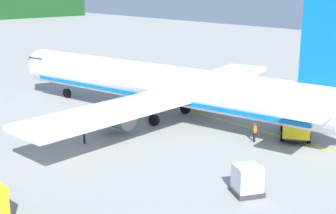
{
  "coord_description": "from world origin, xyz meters",
  "views": [
    {
      "loc": [
        -0.94,
        -13.79,
        12.96
      ],
      "look_at": [
        25.81,
        15.92,
        2.34
      ],
      "focal_mm": 49.43,
      "sensor_mm": 36.0,
      "label": 1
    }
  ],
  "objects_px": {
    "cargo_container_mid": "(247,180)",
    "crew_loader_left": "(255,130)",
    "service_truck_fuel": "(296,121)",
    "airliner_foreground": "(163,85)",
    "crew_loader_right": "(66,121)",
    "crew_supervisor": "(84,132)"
  },
  "relations": [
    {
      "from": "airliner_foreground",
      "to": "service_truck_fuel",
      "type": "height_order",
      "value": "airliner_foreground"
    },
    {
      "from": "service_truck_fuel",
      "to": "crew_loader_left",
      "type": "distance_m",
      "value": 4.21
    },
    {
      "from": "service_truck_fuel",
      "to": "cargo_container_mid",
      "type": "xyz_separation_m",
      "value": [
        -12.44,
        -4.59,
        -0.43
      ]
    },
    {
      "from": "cargo_container_mid",
      "to": "crew_supervisor",
      "type": "distance_m",
      "value": 15.52
    },
    {
      "from": "service_truck_fuel",
      "to": "crew_loader_left",
      "type": "bearing_deg",
      "value": 160.26
    },
    {
      "from": "crew_loader_left",
      "to": "crew_loader_right",
      "type": "xyz_separation_m",
      "value": [
        -10.43,
        13.11,
        0.0
      ]
    },
    {
      "from": "cargo_container_mid",
      "to": "airliner_foreground",
      "type": "bearing_deg",
      "value": 65.65
    },
    {
      "from": "crew_loader_left",
      "to": "crew_loader_right",
      "type": "bearing_deg",
      "value": 128.51
    },
    {
      "from": "service_truck_fuel",
      "to": "cargo_container_mid",
      "type": "distance_m",
      "value": 13.27
    },
    {
      "from": "airliner_foreground",
      "to": "service_truck_fuel",
      "type": "distance_m",
      "value": 13.2
    },
    {
      "from": "cargo_container_mid",
      "to": "crew_loader_left",
      "type": "bearing_deg",
      "value": 35.22
    },
    {
      "from": "cargo_container_mid",
      "to": "crew_loader_right",
      "type": "height_order",
      "value": "cargo_container_mid"
    },
    {
      "from": "crew_loader_left",
      "to": "crew_loader_right",
      "type": "distance_m",
      "value": 16.75
    },
    {
      "from": "cargo_container_mid",
      "to": "service_truck_fuel",
      "type": "bearing_deg",
      "value": 20.23
    },
    {
      "from": "service_truck_fuel",
      "to": "crew_supervisor",
      "type": "xyz_separation_m",
      "value": [
        -14.89,
        10.74,
        -0.36
      ]
    },
    {
      "from": "crew_supervisor",
      "to": "service_truck_fuel",
      "type": "bearing_deg",
      "value": -35.8
    },
    {
      "from": "crew_loader_right",
      "to": "service_truck_fuel",
      "type": "bearing_deg",
      "value": -45.29
    },
    {
      "from": "airliner_foreground",
      "to": "crew_loader_left",
      "type": "xyz_separation_m",
      "value": [
        0.95,
        -10.68,
        -2.38
      ]
    },
    {
      "from": "crew_loader_left",
      "to": "airliner_foreground",
      "type": "bearing_deg",
      "value": 95.07
    },
    {
      "from": "crew_loader_left",
      "to": "crew_supervisor",
      "type": "height_order",
      "value": "crew_supervisor"
    },
    {
      "from": "airliner_foreground",
      "to": "crew_loader_right",
      "type": "height_order",
      "value": "airliner_foreground"
    },
    {
      "from": "airliner_foreground",
      "to": "crew_supervisor",
      "type": "xyz_separation_m",
      "value": [
        -10.0,
        -1.35,
        -2.36
      ]
    }
  ]
}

